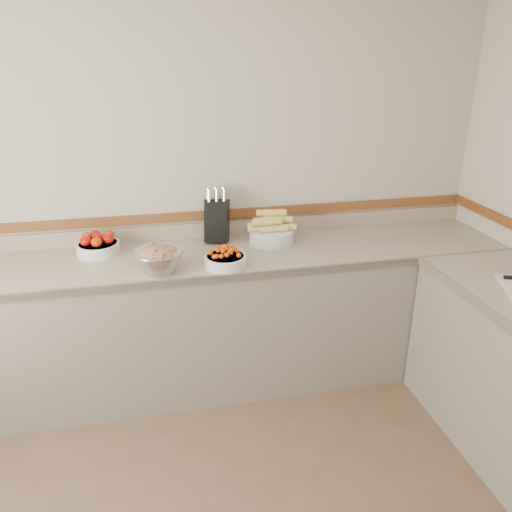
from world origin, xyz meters
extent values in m
plane|color=#AFA590|center=(0.00, 2.00, 1.30)|extent=(4.00, 0.00, 4.00)
cube|color=gray|center=(0.00, 1.68, 0.88)|extent=(4.00, 0.65, 0.04)
cube|color=slate|center=(0.00, 1.68, 0.43)|extent=(4.00, 0.63, 0.86)
cube|color=#71614C|center=(0.00, 1.36, 0.88)|extent=(4.00, 0.02, 0.04)
cube|color=gray|center=(0.00, 1.99, 0.95)|extent=(4.00, 0.02, 0.10)
cube|color=brown|center=(0.00, 1.99, 1.05)|extent=(4.00, 0.02, 0.06)
cube|color=black|center=(0.21, 1.90, 1.04)|extent=(0.19, 0.21, 0.29)
cylinder|color=silver|center=(0.17, 1.87, 1.21)|extent=(0.03, 0.04, 0.08)
cylinder|color=silver|center=(0.21, 1.87, 1.21)|extent=(0.03, 0.04, 0.08)
cylinder|color=silver|center=(0.26, 1.87, 1.21)|extent=(0.03, 0.04, 0.08)
cylinder|color=silver|center=(0.17, 1.90, 1.21)|extent=(0.03, 0.04, 0.08)
cylinder|color=silver|center=(0.21, 1.90, 1.21)|extent=(0.03, 0.04, 0.08)
cylinder|color=silver|center=(0.26, 1.90, 1.21)|extent=(0.03, 0.04, 0.08)
cylinder|color=silver|center=(0.17, 1.93, 1.21)|extent=(0.03, 0.04, 0.08)
cylinder|color=silver|center=(0.21, 1.93, 1.21)|extent=(0.03, 0.04, 0.08)
cylinder|color=silver|center=(0.26, 1.93, 1.21)|extent=(0.03, 0.04, 0.08)
cylinder|color=silver|center=(-0.53, 1.83, 0.93)|extent=(0.26, 0.26, 0.07)
torus|color=silver|center=(-0.53, 1.83, 0.96)|extent=(0.26, 0.26, 0.01)
cylinder|color=white|center=(-0.53, 1.83, 0.96)|extent=(0.23, 0.23, 0.01)
ellipsoid|color=#A40B06|center=(-0.59, 1.80, 1.00)|extent=(0.07, 0.07, 0.06)
ellipsoid|color=#B32B06|center=(-0.53, 1.77, 1.00)|extent=(0.07, 0.07, 0.06)
ellipsoid|color=#A40B06|center=(-0.46, 1.81, 1.00)|extent=(0.07, 0.07, 0.06)
ellipsoid|color=#B32B06|center=(-0.59, 1.87, 1.00)|extent=(0.07, 0.07, 0.06)
ellipsoid|color=#A40B06|center=(-0.53, 1.84, 1.00)|extent=(0.07, 0.07, 0.06)
ellipsoid|color=#B32B06|center=(-0.46, 1.88, 1.00)|extent=(0.07, 0.07, 0.06)
ellipsoid|color=#A40B06|center=(-0.54, 1.90, 1.00)|extent=(0.07, 0.07, 0.06)
cylinder|color=silver|center=(0.20, 1.48, 0.93)|extent=(0.24, 0.24, 0.06)
torus|color=silver|center=(0.20, 1.48, 0.96)|extent=(0.25, 0.25, 0.01)
cylinder|color=white|center=(0.20, 1.48, 0.96)|extent=(0.21, 0.21, 0.01)
sphere|color=#BA3806|center=(0.16, 1.48, 1.00)|extent=(0.03, 0.03, 0.03)
sphere|color=#BA3806|center=(0.19, 1.46, 1.01)|extent=(0.03, 0.03, 0.03)
sphere|color=#BA3806|center=(0.20, 1.47, 1.01)|extent=(0.03, 0.03, 0.03)
sphere|color=#BA3806|center=(0.21, 1.54, 0.99)|extent=(0.03, 0.03, 0.03)
sphere|color=#BA3806|center=(0.20, 1.48, 1.01)|extent=(0.03, 0.03, 0.03)
sphere|color=#BA3806|center=(0.20, 1.49, 1.02)|extent=(0.03, 0.03, 0.03)
sphere|color=#BA3806|center=(0.17, 1.54, 0.99)|extent=(0.03, 0.03, 0.03)
sphere|color=#BA3806|center=(0.21, 1.47, 1.02)|extent=(0.03, 0.03, 0.03)
sphere|color=#BA3806|center=(0.20, 1.48, 1.01)|extent=(0.03, 0.03, 0.03)
sphere|color=#BA3806|center=(0.20, 1.48, 1.01)|extent=(0.03, 0.03, 0.03)
sphere|color=#BA3806|center=(0.20, 1.48, 1.01)|extent=(0.03, 0.03, 0.03)
sphere|color=#BA3806|center=(0.14, 1.52, 0.99)|extent=(0.03, 0.03, 0.03)
sphere|color=#BA3806|center=(0.17, 1.42, 0.99)|extent=(0.03, 0.03, 0.03)
sphere|color=#BA3806|center=(0.19, 1.47, 1.01)|extent=(0.03, 0.03, 0.03)
sphere|color=#BA3806|center=(0.17, 1.45, 1.00)|extent=(0.03, 0.03, 0.03)
sphere|color=#BA3806|center=(0.19, 1.44, 1.00)|extent=(0.03, 0.03, 0.03)
sphere|color=#BA3806|center=(0.23, 1.46, 1.01)|extent=(0.03, 0.03, 0.03)
sphere|color=#BA3806|center=(0.16, 1.48, 0.99)|extent=(0.03, 0.03, 0.03)
sphere|color=#BA3806|center=(0.20, 1.48, 1.01)|extent=(0.03, 0.03, 0.03)
sphere|color=#BA3806|center=(0.18, 1.44, 1.00)|extent=(0.03, 0.03, 0.03)
sphere|color=#BA3806|center=(0.18, 1.44, 1.00)|extent=(0.03, 0.03, 0.03)
sphere|color=#BA3806|center=(0.13, 1.43, 0.98)|extent=(0.03, 0.03, 0.03)
sphere|color=#BA3806|center=(0.24, 1.51, 0.99)|extent=(0.03, 0.03, 0.03)
sphere|color=#BA3806|center=(0.18, 1.45, 1.00)|extent=(0.03, 0.03, 0.03)
sphere|color=#BA3806|center=(0.22, 1.44, 0.99)|extent=(0.03, 0.03, 0.03)
sphere|color=#BA3806|center=(0.17, 1.54, 0.99)|extent=(0.03, 0.03, 0.03)
sphere|color=#BA3806|center=(0.19, 1.50, 1.01)|extent=(0.03, 0.03, 0.03)
sphere|color=#BA3806|center=(0.20, 1.48, 1.02)|extent=(0.03, 0.03, 0.03)
sphere|color=#BA3806|center=(0.15, 1.51, 0.99)|extent=(0.03, 0.03, 0.03)
sphere|color=#BA3806|center=(0.18, 1.50, 1.01)|extent=(0.03, 0.03, 0.03)
sphere|color=#BA3806|center=(0.24, 1.45, 0.99)|extent=(0.03, 0.03, 0.03)
sphere|color=#BA3806|center=(0.21, 1.47, 1.00)|extent=(0.03, 0.03, 0.03)
sphere|color=#BA3806|center=(0.23, 1.52, 0.99)|extent=(0.03, 0.03, 0.03)
sphere|color=#BA3806|center=(0.13, 1.42, 0.98)|extent=(0.03, 0.03, 0.03)
sphere|color=#BA3806|center=(0.21, 1.44, 1.00)|extent=(0.03, 0.03, 0.03)
sphere|color=#BA3806|center=(0.21, 1.47, 1.02)|extent=(0.03, 0.03, 0.03)
cylinder|color=silver|center=(0.55, 1.80, 0.94)|extent=(0.29, 0.29, 0.09)
torus|color=silver|center=(0.55, 1.80, 0.98)|extent=(0.29, 0.29, 0.01)
cylinder|color=tan|center=(0.49, 1.78, 1.01)|extent=(0.20, 0.07, 0.04)
cylinder|color=tan|center=(0.55, 1.75, 1.01)|extent=(0.19, 0.05, 0.04)
cylinder|color=tan|center=(0.61, 1.78, 1.01)|extent=(0.20, 0.10, 0.04)
cylinder|color=tan|center=(0.50, 1.83, 1.01)|extent=(0.19, 0.06, 0.04)
cylinder|color=tan|center=(0.58, 1.84, 1.01)|extent=(0.19, 0.11, 0.04)
cylinder|color=tan|center=(0.53, 1.80, 1.05)|extent=(0.19, 0.05, 0.04)
cylinder|color=tan|center=(0.59, 1.81, 1.05)|extent=(0.20, 0.09, 0.04)
cylinder|color=tan|center=(0.55, 1.82, 1.09)|extent=(0.20, 0.07, 0.04)
cylinder|color=tan|center=(0.51, 1.77, 1.05)|extent=(0.19, 0.05, 0.04)
cylinder|color=#B2B2BA|center=(-0.17, 1.47, 0.96)|extent=(0.28, 0.28, 0.13)
torus|color=#B2B2BA|center=(-0.17, 1.47, 1.02)|extent=(0.28, 0.28, 0.01)
ellipsoid|color=maroon|center=(-0.17, 1.47, 1.01)|extent=(0.23, 0.23, 0.07)
cube|color=maroon|center=(-0.12, 1.43, 1.04)|extent=(0.02, 0.02, 0.02)
cube|color=#7C9D4C|center=(-0.10, 1.51, 1.03)|extent=(0.02, 0.02, 0.02)
cube|color=maroon|center=(-0.15, 1.45, 1.05)|extent=(0.02, 0.02, 0.02)
cube|color=#7C9D4C|center=(-0.20, 1.55, 1.05)|extent=(0.03, 0.03, 0.02)
cube|color=maroon|center=(-0.17, 1.45, 1.04)|extent=(0.03, 0.03, 0.02)
cube|color=#7C9D4C|center=(-0.11, 1.43, 1.05)|extent=(0.02, 0.02, 0.02)
cube|color=maroon|center=(-0.21, 1.52, 1.04)|extent=(0.03, 0.03, 0.02)
cube|color=#7C9D4C|center=(-0.20, 1.39, 1.03)|extent=(0.02, 0.02, 0.02)
cube|color=maroon|center=(-0.19, 1.46, 1.05)|extent=(0.02, 0.02, 0.02)
cube|color=#7C9D4C|center=(-0.21, 1.53, 1.03)|extent=(0.03, 0.03, 0.02)
cube|color=maroon|center=(-0.19, 1.47, 1.03)|extent=(0.02, 0.02, 0.02)
cube|color=#7C9D4C|center=(-0.16, 1.38, 1.04)|extent=(0.03, 0.03, 0.02)
cube|color=maroon|center=(-0.15, 1.53, 1.03)|extent=(0.03, 0.03, 0.02)
cube|color=#7C9D4C|center=(-0.20, 1.42, 1.05)|extent=(0.03, 0.03, 0.02)
camera|label=1|loc=(-0.19, -1.13, 2.05)|focal=35.00mm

